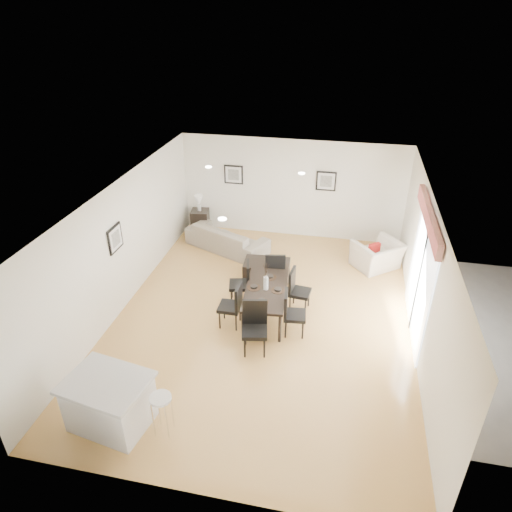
% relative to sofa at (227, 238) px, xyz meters
% --- Properties ---
extents(ground, '(8.00, 8.00, 0.00)m').
position_rel_sofa_xyz_m(ground, '(1.51, -2.78, -0.33)').
color(ground, '#DCA75A').
rests_on(ground, ground).
extents(wall_back, '(6.00, 0.04, 2.70)m').
position_rel_sofa_xyz_m(wall_back, '(1.51, 1.22, 1.02)').
color(wall_back, white).
rests_on(wall_back, ground).
extents(wall_front, '(6.00, 0.04, 2.70)m').
position_rel_sofa_xyz_m(wall_front, '(1.51, -6.78, 1.02)').
color(wall_front, white).
rests_on(wall_front, ground).
extents(wall_left, '(0.04, 8.00, 2.70)m').
position_rel_sofa_xyz_m(wall_left, '(-1.49, -2.78, 1.02)').
color(wall_left, white).
rests_on(wall_left, ground).
extents(wall_right, '(0.04, 8.00, 2.70)m').
position_rel_sofa_xyz_m(wall_right, '(4.51, -2.78, 1.02)').
color(wall_right, white).
rests_on(wall_right, ground).
extents(ceiling, '(6.00, 8.00, 0.02)m').
position_rel_sofa_xyz_m(ceiling, '(1.51, -2.78, 2.37)').
color(ceiling, white).
rests_on(ceiling, wall_back).
extents(sofa, '(2.39, 1.70, 0.65)m').
position_rel_sofa_xyz_m(sofa, '(0.00, 0.00, 0.00)').
color(sofa, gray).
rests_on(sofa, ground).
extents(armchair, '(1.40, 1.38, 0.69)m').
position_rel_sofa_xyz_m(armchair, '(3.85, -0.17, 0.02)').
color(armchair, beige).
rests_on(armchair, ground).
extents(dining_table, '(0.95, 1.70, 0.68)m').
position_rel_sofa_xyz_m(dining_table, '(1.56, -2.72, 0.29)').
color(dining_table, black).
rests_on(dining_table, ground).
extents(dining_chair_wnear, '(0.43, 0.43, 0.96)m').
position_rel_sofa_xyz_m(dining_chair_wnear, '(0.98, -3.13, 0.21)').
color(dining_chair_wnear, black).
rests_on(dining_chair_wnear, ground).
extents(dining_chair_wfar, '(0.52, 0.52, 0.97)m').
position_rel_sofa_xyz_m(dining_chair_wfar, '(0.98, -2.29, 0.22)').
color(dining_chair_wfar, black).
rests_on(dining_chair_wfar, ground).
extents(dining_chair_enear, '(0.47, 0.47, 0.95)m').
position_rel_sofa_xyz_m(dining_chair_enear, '(2.13, -3.14, 0.20)').
color(dining_chair_enear, black).
rests_on(dining_chair_enear, ground).
extents(dining_chair_efar, '(0.47, 0.47, 0.94)m').
position_rel_sofa_xyz_m(dining_chair_efar, '(2.13, -2.30, 0.20)').
color(dining_chair_efar, black).
rests_on(dining_chair_efar, ground).
extents(dining_chair_head, '(0.54, 0.54, 1.02)m').
position_rel_sofa_xyz_m(dining_chair_head, '(1.54, -3.73, 0.25)').
color(dining_chair_head, black).
rests_on(dining_chair_head, ground).
extents(dining_chair_foot, '(0.51, 0.51, 0.98)m').
position_rel_sofa_xyz_m(dining_chair_foot, '(1.57, -1.71, 0.22)').
color(dining_chair_foot, black).
rests_on(dining_chair_foot, ground).
extents(vase, '(0.78, 1.19, 0.60)m').
position_rel_sofa_xyz_m(vase, '(1.56, -2.72, 0.61)').
color(vase, white).
rests_on(vase, dining_table).
extents(coffee_table, '(1.10, 0.70, 0.42)m').
position_rel_sofa_xyz_m(coffee_table, '(1.30, -1.20, -0.11)').
color(coffee_table, black).
rests_on(coffee_table, ground).
extents(side_table, '(0.54, 0.54, 0.64)m').
position_rel_sofa_xyz_m(side_table, '(-1.02, 0.88, -0.01)').
color(side_table, black).
rests_on(side_table, ground).
extents(table_lamp, '(0.23, 0.23, 0.45)m').
position_rel_sofa_xyz_m(table_lamp, '(-1.02, 0.88, 0.60)').
color(table_lamp, white).
rests_on(table_lamp, side_table).
extents(cushion, '(0.29, 0.26, 0.30)m').
position_rel_sofa_xyz_m(cushion, '(3.76, -0.27, 0.22)').
color(cushion, '#AE1816').
rests_on(cushion, armchair).
extents(kitchen_island, '(1.37, 1.14, 0.86)m').
position_rel_sofa_xyz_m(kitchen_island, '(-0.27, -5.90, 0.11)').
color(kitchen_island, silver).
rests_on(kitchen_island, ground).
extents(bar_stool, '(0.33, 0.33, 0.72)m').
position_rel_sofa_xyz_m(bar_stool, '(0.58, -5.90, 0.29)').
color(bar_stool, white).
rests_on(bar_stool, ground).
extents(framed_print_back_left, '(0.52, 0.04, 0.52)m').
position_rel_sofa_xyz_m(framed_print_back_left, '(-0.09, 1.19, 1.32)').
color(framed_print_back_left, black).
rests_on(framed_print_back_left, wall_back).
extents(framed_print_back_right, '(0.52, 0.04, 0.52)m').
position_rel_sofa_xyz_m(framed_print_back_right, '(2.41, 1.19, 1.32)').
color(framed_print_back_right, black).
rests_on(framed_print_back_right, wall_back).
extents(framed_print_left_wall, '(0.04, 0.52, 0.52)m').
position_rel_sofa_xyz_m(framed_print_left_wall, '(-1.46, -2.98, 1.32)').
color(framed_print_left_wall, black).
rests_on(framed_print_left_wall, wall_left).
extents(sliding_door, '(0.12, 2.70, 2.57)m').
position_rel_sofa_xyz_m(sliding_door, '(4.47, -2.48, 1.34)').
color(sliding_door, white).
rests_on(sliding_door, wall_right).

